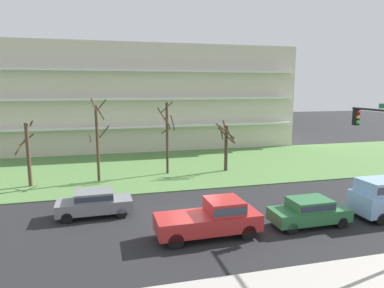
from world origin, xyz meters
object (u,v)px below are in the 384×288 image
(pickup_red_near_right, at_px, (212,218))
(tree_far_left, at_px, (28,153))
(tree_right, at_px, (226,144))
(sedan_green_center_left, at_px, (309,211))
(tree_left, at_px, (98,140))
(tree_center, at_px, (167,135))
(sedan_gray_center_right, at_px, (94,202))

(pickup_red_near_right, bearing_deg, tree_far_left, 131.31)
(tree_right, distance_m, sedan_green_center_left, 13.05)
(tree_left, distance_m, tree_right, 11.30)
(tree_left, distance_m, tree_center, 6.00)
(tree_left, relative_size, sedan_green_center_left, 1.55)
(sedan_gray_center_right, bearing_deg, tree_right, -144.87)
(sedan_green_center_left, bearing_deg, pickup_red_near_right, 179.40)
(tree_center, distance_m, pickup_red_near_right, 13.59)
(tree_right, bearing_deg, tree_left, -176.48)
(tree_far_left, bearing_deg, tree_left, 1.96)
(tree_right, bearing_deg, sedan_green_center_left, -88.79)
(tree_left, bearing_deg, tree_right, 3.52)
(tree_far_left, bearing_deg, sedan_green_center_left, -35.81)
(tree_left, bearing_deg, sedan_gray_center_right, -91.21)
(sedan_gray_center_right, relative_size, pickup_red_near_right, 0.82)
(tree_center, relative_size, tree_right, 1.36)
(tree_right, relative_size, pickup_red_near_right, 0.88)
(tree_center, bearing_deg, sedan_green_center_left, -67.18)
(tree_right, distance_m, sedan_gray_center_right, 14.29)
(sedan_green_center_left, height_order, sedan_gray_center_right, same)
(tree_right, relative_size, sedan_gray_center_right, 1.07)
(sedan_gray_center_right, bearing_deg, tree_far_left, -57.67)
(tree_far_left, bearing_deg, tree_right, 3.03)
(tree_far_left, xyz_separation_m, sedan_gray_center_right, (5.05, -7.57, -1.82))
(tree_left, relative_size, tree_center, 1.06)
(tree_center, height_order, sedan_green_center_left, tree_center)
(tree_far_left, xyz_separation_m, sedan_green_center_left, (16.73, -12.07, -1.82))
(tree_far_left, relative_size, tree_left, 0.77)
(sedan_gray_center_right, distance_m, pickup_red_near_right, 7.49)
(sedan_gray_center_right, bearing_deg, tree_center, -125.71)
(tree_far_left, bearing_deg, sedan_gray_center_right, -56.29)
(pickup_red_near_right, bearing_deg, sedan_gray_center_right, 141.96)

